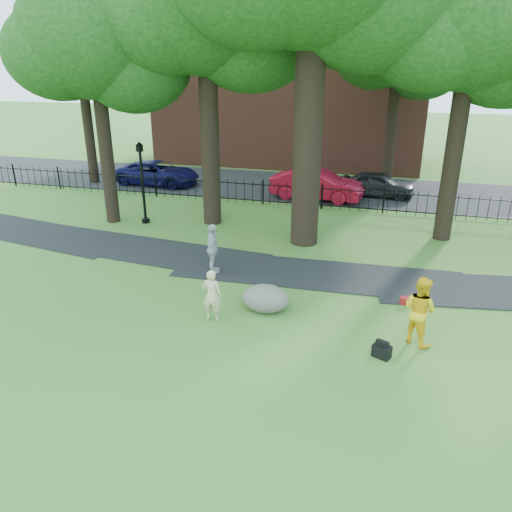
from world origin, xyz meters
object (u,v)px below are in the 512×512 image
(lamppost, at_px, (143,184))
(woman, at_px, (212,295))
(boulder, at_px, (265,297))
(red_sedan, at_px, (317,184))
(man, at_px, (420,310))

(lamppost, bearing_deg, woman, -38.62)
(boulder, height_order, lamppost, lamppost)
(boulder, distance_m, red_sedan, 12.76)
(woman, relative_size, boulder, 1.08)
(man, distance_m, boulder, 4.45)
(man, bearing_deg, red_sedan, -30.46)
(boulder, bearing_deg, lamppost, 137.49)
(woman, relative_size, lamppost, 0.42)
(boulder, bearing_deg, man, -9.56)
(red_sedan, bearing_deg, boulder, -171.84)
(red_sedan, bearing_deg, woman, -177.56)
(woman, relative_size, red_sedan, 0.32)
(man, xyz_separation_m, red_sedan, (-4.75, 13.48, -0.16))
(man, xyz_separation_m, lamppost, (-11.70, 7.46, 0.85))
(boulder, relative_size, red_sedan, 0.30)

